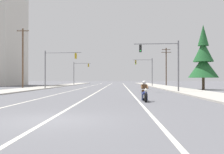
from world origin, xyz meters
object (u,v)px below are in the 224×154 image
(traffic_signal_mid_right, at_px, (147,68))
(traffic_signal_mid_left, at_px, (79,70))
(utility_pole_right_far, at_px, (166,65))
(utility_pole_left_near, at_px, (23,57))
(conifer_tree_right_verge_near, at_px, (203,60))
(motorcycle_with_rider, at_px, (144,93))
(traffic_signal_near_left, at_px, (56,63))
(traffic_signal_near_right, at_px, (165,58))

(traffic_signal_mid_right, relative_size, traffic_signal_mid_left, 1.00)
(traffic_signal_mid_right, xyz_separation_m, utility_pole_right_far, (5.07, 4.36, 0.78))
(traffic_signal_mid_right, height_order, utility_pole_right_far, utility_pole_right_far)
(traffic_signal_mid_right, xyz_separation_m, traffic_signal_mid_left, (-16.92, 12.33, 0.03))
(utility_pole_left_near, height_order, conifer_tree_right_verge_near, utility_pole_left_near)
(motorcycle_with_rider, xyz_separation_m, conifer_tree_right_verge_near, (10.65, 20.76, 3.83))
(traffic_signal_near_left, bearing_deg, motorcycle_with_rider, -63.26)
(traffic_signal_near_right, bearing_deg, utility_pole_left_near, 150.63)
(traffic_signal_near_left, height_order, utility_pole_left_near, utility_pole_left_near)
(utility_pole_left_near, distance_m, conifer_tree_right_verge_near, 29.14)
(traffic_signal_mid_right, distance_m, conifer_tree_right_verge_near, 20.28)
(traffic_signal_near_right, height_order, traffic_signal_mid_right, same)
(utility_pole_left_near, xyz_separation_m, utility_pole_right_far, (27.44, 18.78, -0.43))
(utility_pole_right_far, bearing_deg, traffic_signal_mid_right, -139.32)
(traffic_signal_near_left, height_order, traffic_signal_mid_left, same)
(traffic_signal_mid_left, xyz_separation_m, utility_pole_left_near, (-5.44, -26.75, 1.19))
(traffic_signal_mid_left, relative_size, utility_pole_right_far, 0.69)
(utility_pole_right_far, height_order, conifer_tree_right_verge_near, conifer_tree_right_verge_near)
(traffic_signal_near_right, relative_size, utility_pole_left_near, 0.61)
(traffic_signal_mid_right, height_order, traffic_signal_mid_left, same)
(motorcycle_with_rider, height_order, traffic_signal_near_right, traffic_signal_near_right)
(utility_pole_right_far, bearing_deg, conifer_tree_right_verge_near, -86.89)
(motorcycle_with_rider, bearing_deg, traffic_signal_mid_left, 103.57)
(motorcycle_with_rider, xyz_separation_m, traffic_signal_near_left, (-12.02, 23.87, 3.58))
(traffic_signal_near_left, xyz_separation_m, traffic_signal_mid_left, (-0.61, 28.47, -0.08))
(traffic_signal_mid_right, bearing_deg, utility_pole_left_near, -147.19)
(traffic_signal_near_right, bearing_deg, motorcycle_with_rider, -105.78)
(traffic_signal_mid_left, relative_size, conifer_tree_right_verge_near, 0.64)
(motorcycle_with_rider, relative_size, utility_pole_left_near, 0.22)
(motorcycle_with_rider, xyz_separation_m, utility_pole_right_far, (9.37, 44.37, 4.26))
(motorcycle_with_rider, height_order, utility_pole_left_near, utility_pole_left_near)
(traffic_signal_mid_left, bearing_deg, motorcycle_with_rider, -76.43)
(traffic_signal_near_right, xyz_separation_m, traffic_signal_mid_left, (-16.39, 39.03, -0.04))
(motorcycle_with_rider, xyz_separation_m, traffic_signal_mid_left, (-12.63, 52.34, 3.50))
(traffic_signal_near_left, bearing_deg, conifer_tree_right_verge_near, -7.81)
(traffic_signal_mid_left, height_order, conifer_tree_right_verge_near, conifer_tree_right_verge_near)
(traffic_signal_near_right, xyz_separation_m, traffic_signal_near_left, (-15.79, 10.56, 0.04))
(traffic_signal_near_right, height_order, conifer_tree_right_verge_near, conifer_tree_right_verge_near)
(utility_pole_left_near, height_order, utility_pole_right_far, utility_pole_left_near)
(traffic_signal_mid_left, height_order, utility_pole_left_near, utility_pole_left_near)
(traffic_signal_mid_left, bearing_deg, traffic_signal_mid_right, -36.07)
(utility_pole_left_near, bearing_deg, traffic_signal_mid_right, 32.81)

